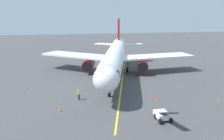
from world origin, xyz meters
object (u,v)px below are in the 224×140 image
Objects in this scene: airplane at (115,56)px; belt_loader_near_nose at (163,115)px; safety_cone_nose_right at (219,100)px; safety_cone_wing_starboard at (158,97)px; safety_cone_nose_left at (60,110)px; safety_cone_wing_port at (25,88)px; ground_crew_marshaller at (79,94)px.

airplane is 8.61× the size of belt_loader_near_nose.
safety_cone_nose_right is 8.87m from safety_cone_wing_starboard.
safety_cone_nose_left is at bearing 7.48° from safety_cone_wing_starboard.
safety_cone_nose_right is at bearing 177.00° from safety_cone_nose_left.
safety_cone_nose_right is at bearing 121.18° from airplane.
belt_loader_near_nose reaches higher than safety_cone_wing_starboard.
safety_cone_nose_right is 1.00× the size of safety_cone_wing_starboard.
safety_cone_nose_right is at bearing 159.48° from safety_cone_wing_starboard.
safety_cone_nose_right is 31.25m from safety_cone_wing_port.
airplane is at bearing -122.78° from safety_cone_nose_left.
ground_crew_marshaller is 20.78m from safety_cone_nose_right.
safety_cone_wing_starboard is (-11.79, 2.13, -0.61)m from ground_crew_marshaller.
belt_loader_near_nose is at bearing 91.97° from airplane.
airplane reaches higher than safety_cone_nose_left.
safety_cone_wing_port is at bearing -62.19° from safety_cone_nose_left.
safety_cone_wing_port is (18.07, -16.46, -0.44)m from belt_loader_near_nose.
safety_cone_nose_left and safety_cone_wing_port have the same top height.
safety_cone_nose_left and safety_cone_wing_starboard have the same top height.
safety_cone_wing_port is at bearing -23.18° from safety_cone_nose_right.
safety_cone_wing_port is (17.27, 6.63, -3.73)m from airplane.
safety_cone_nose_right is at bearing 165.38° from ground_crew_marshaller.
safety_cone_wing_port is at bearing -24.23° from safety_cone_wing_starboard.
safety_cone_wing_port is 22.39m from safety_cone_wing_starboard.
safety_cone_wing_port is (5.86, -11.10, 0.00)m from safety_cone_nose_left.
airplane is at bearing -88.03° from belt_loader_near_nose.
ground_crew_marshaller is 11.16m from safety_cone_wing_port.
belt_loader_near_nose is at bearing 156.31° from safety_cone_nose_left.
safety_cone_wing_starboard is (-20.42, 9.19, 0.00)m from safety_cone_wing_port.
safety_cone_wing_starboard is at bearing -172.52° from safety_cone_nose_left.
safety_cone_wing_starboard is (8.31, -3.11, 0.00)m from safety_cone_nose_right.
safety_cone_nose_right is at bearing 156.82° from safety_cone_wing_port.
airplane is 16.49m from ground_crew_marshaller.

